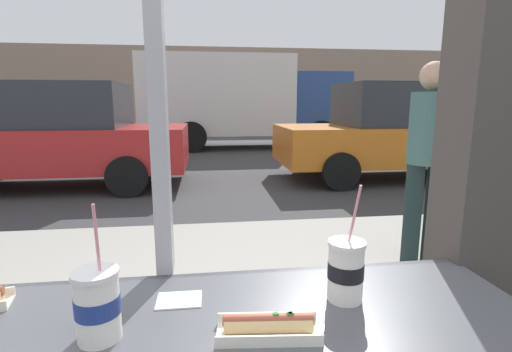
{
  "coord_description": "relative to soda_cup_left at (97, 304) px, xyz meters",
  "views": [
    {
      "loc": [
        0.14,
        -1.09,
        1.45
      ],
      "look_at": [
        0.53,
        1.89,
        0.87
      ],
      "focal_mm": 26.76,
      "sensor_mm": 36.0,
      "label": 1
    }
  ],
  "objects": [
    {
      "name": "parked_car_red",
      "position": [
        -2.36,
        6.07,
        -0.12
      ],
      "size": [
        4.57,
        2.02,
        1.77
      ],
      "color": "red",
      "rests_on": "ground"
    },
    {
      "name": "soda_cup_left",
      "position": [
        0.0,
        0.0,
        0.0
      ],
      "size": [
        0.1,
        0.1,
        0.32
      ],
      "color": "white",
      "rests_on": "window_counter"
    },
    {
      "name": "soda_cup_right",
      "position": [
        0.61,
        0.1,
        0.0
      ],
      "size": [
        0.1,
        0.1,
        0.32
      ],
      "color": "silver",
      "rests_on": "window_counter"
    },
    {
      "name": "building_facade_far",
      "position": [
        0.11,
        18.84,
        1.02
      ],
      "size": [
        28.0,
        1.2,
        4.04
      ],
      "primitive_type": "cube",
      "color": "gray",
      "rests_on": "ground"
    },
    {
      "name": "box_truck",
      "position": [
        1.38,
        11.49,
        0.55
      ],
      "size": [
        6.39,
        2.44,
        2.84
      ],
      "color": "silver",
      "rests_on": "ground"
    },
    {
      "name": "parked_car_orange",
      "position": [
        3.84,
        6.07,
        -0.11
      ],
      "size": [
        4.32,
        2.04,
        1.8
      ],
      "color": "orange",
      "rests_on": "ground"
    },
    {
      "name": "ground_plane",
      "position": [
        0.11,
        8.27,
        -1.01
      ],
      "size": [
        60.0,
        60.0,
        0.0
      ],
      "primitive_type": "plane",
      "color": "#38383A"
    },
    {
      "name": "napkin_wrapper",
      "position": [
        0.17,
        0.15,
        -0.08
      ],
      "size": [
        0.12,
        0.09,
        0.0
      ],
      "primitive_type": "cube",
      "rotation": [
        0.0,
        0.0,
        -0.01
      ],
      "color": "white",
      "rests_on": "window_counter"
    },
    {
      "name": "sidewalk_strip",
      "position": [
        0.11,
        1.87,
        -0.94
      ],
      "size": [
        16.0,
        2.8,
        0.13
      ],
      "primitive_type": "cube",
      "color": "#9E998E",
      "rests_on": "ground"
    },
    {
      "name": "pedestrian",
      "position": [
        2.0,
        1.97,
        0.05
      ],
      "size": [
        0.32,
        0.32,
        1.63
      ],
      "color": "#1D2C2D",
      "rests_on": "sidewalk_strip"
    },
    {
      "name": "hotdog_tray_far",
      "position": [
        0.38,
        -0.04,
        -0.06
      ],
      "size": [
        0.25,
        0.12,
        0.05
      ],
      "color": "silver",
      "rests_on": "window_counter"
    }
  ]
}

